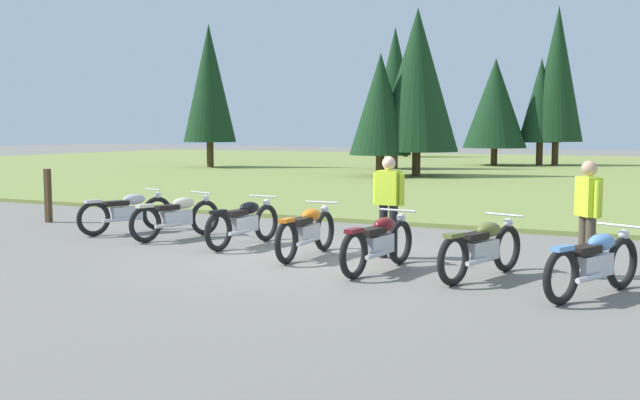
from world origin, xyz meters
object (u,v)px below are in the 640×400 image
(motorcycle_orange, at_px, (307,231))
(motorcycle_sky_blue, at_px, (594,262))
(motorcycle_black, at_px, (244,222))
(motorcycle_cream, at_px, (177,216))
(rider_checking_bike, at_px, (588,211))
(rider_with_back_turned, at_px, (389,201))
(motorcycle_silver, at_px, (127,212))
(motorcycle_olive, at_px, (482,248))
(trail_marker_post, at_px, (48,196))
(motorcycle_maroon, at_px, (379,242))

(motorcycle_orange, height_order, motorcycle_sky_blue, same)
(motorcycle_sky_blue, bearing_deg, motorcycle_black, 166.04)
(motorcycle_cream, height_order, motorcycle_orange, same)
(motorcycle_cream, xyz_separation_m, motorcycle_black, (1.64, -0.19, 0.00))
(rider_checking_bike, xyz_separation_m, rider_with_back_turned, (-3.11, 0.23, 0.00))
(motorcycle_black, relative_size, motorcycle_sky_blue, 1.08)
(motorcycle_silver, xyz_separation_m, motorcycle_black, (3.05, -0.40, 0.00))
(motorcycle_silver, xyz_separation_m, motorcycle_olive, (7.64, -1.39, 0.00))
(motorcycle_cream, distance_m, trail_marker_post, 4.24)
(motorcycle_sky_blue, bearing_deg, rider_checking_bike, 100.52)
(motorcycle_black, distance_m, trail_marker_post, 5.89)
(motorcycle_black, height_order, motorcycle_maroon, same)
(motorcycle_silver, bearing_deg, motorcycle_olive, -10.35)
(motorcycle_cream, bearing_deg, trail_marker_post, 169.61)
(motorcycle_sky_blue, distance_m, rider_checking_bike, 1.38)
(motorcycle_black, distance_m, motorcycle_maroon, 3.28)
(motorcycle_maroon, xyz_separation_m, motorcycle_sky_blue, (3.07, -0.38, 0.00))
(motorcycle_cream, height_order, rider_with_back_turned, rider_with_back_turned)
(motorcycle_cream, xyz_separation_m, rider_checking_bike, (7.55, -0.46, 0.51))
(motorcycle_sky_blue, bearing_deg, motorcycle_orange, 167.74)
(motorcycle_orange, distance_m, rider_with_back_turned, 1.44)
(motorcycle_cream, relative_size, motorcycle_sky_blue, 1.05)
(motorcycle_olive, bearing_deg, rider_with_back_turned, 151.66)
(motorcycle_cream, bearing_deg, motorcycle_orange, -12.70)
(motorcycle_black, bearing_deg, motorcycle_orange, -18.82)
(motorcycle_orange, xyz_separation_m, motorcycle_sky_blue, (4.59, -1.00, 0.00))
(rider_with_back_turned, bearing_deg, rider_checking_bike, -4.26)
(motorcycle_black, bearing_deg, motorcycle_cream, 173.39)
(motorcycle_silver, bearing_deg, motorcycle_maroon, -14.13)
(motorcycle_olive, bearing_deg, motorcycle_cream, 169.20)
(rider_checking_bike, bearing_deg, motorcycle_olive, -150.92)
(motorcycle_black, bearing_deg, motorcycle_maroon, -20.43)
(motorcycle_silver, height_order, rider_with_back_turned, rider_with_back_turned)
(rider_checking_bike, relative_size, trail_marker_post, 1.37)
(motorcycle_orange, height_order, rider_with_back_turned, rider_with_back_turned)
(motorcycle_silver, distance_m, motorcycle_maroon, 6.31)
(motorcycle_orange, relative_size, motorcycle_maroon, 1.00)
(motorcycle_black, relative_size, trail_marker_post, 1.73)
(motorcycle_orange, bearing_deg, motorcycle_sky_blue, -12.26)
(motorcycle_silver, bearing_deg, motorcycle_sky_blue, -11.82)
(motorcycle_maroon, relative_size, motorcycle_sky_blue, 1.07)
(motorcycle_maroon, bearing_deg, rider_with_back_turned, 103.93)
(motorcycle_cream, xyz_separation_m, motorcycle_sky_blue, (7.78, -1.72, 0.00))
(rider_checking_bike, bearing_deg, motorcycle_orange, -176.52)
(motorcycle_orange, distance_m, motorcycle_sky_blue, 4.69)
(motorcycle_silver, relative_size, motorcycle_orange, 0.94)
(motorcycle_orange, relative_size, motorcycle_sky_blue, 1.08)
(motorcycle_olive, relative_size, rider_with_back_turned, 1.22)
(motorcycle_black, height_order, trail_marker_post, trail_marker_post)
(motorcycle_black, xyz_separation_m, motorcycle_maroon, (3.08, -1.15, 0.00))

